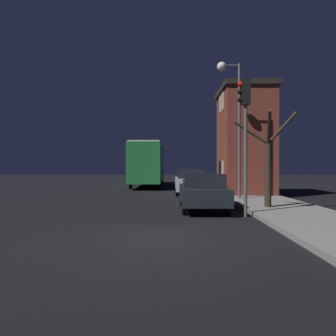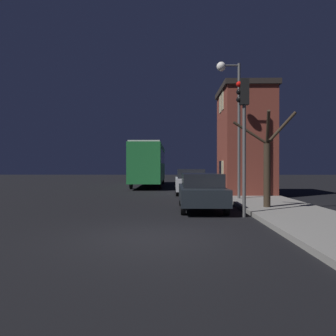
{
  "view_description": "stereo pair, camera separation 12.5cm",
  "coord_description": "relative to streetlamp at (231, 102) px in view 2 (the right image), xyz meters",
  "views": [
    {
      "loc": [
        0.36,
        -8.23,
        1.78
      ],
      "look_at": [
        0.18,
        11.7,
        1.67
      ],
      "focal_mm": 35.0,
      "sensor_mm": 36.0,
      "label": 1
    },
    {
      "loc": [
        0.48,
        -8.22,
        1.78
      ],
      "look_at": [
        0.18,
        11.7,
        1.67
      ],
      "focal_mm": 35.0,
      "sensor_mm": 36.0,
      "label": 2
    }
  ],
  "objects": [
    {
      "name": "streetlamp",
      "position": [
        0.0,
        0.0,
        0.0
      ],
      "size": [
        1.2,
        0.47,
        6.89
      ],
      "color": "#4C4C4C",
      "rests_on": "sidewalk"
    },
    {
      "name": "brick_building",
      "position": [
        1.45,
        3.53,
        -1.63
      ],
      "size": [
        3.07,
        4.45,
        6.43
      ],
      "color": "brown",
      "rests_on": "sidewalk"
    },
    {
      "name": "bare_tree",
      "position": [
        0.79,
        -3.55,
        -3.15
      ],
      "size": [
        2.45,
        1.14,
        3.76
      ],
      "color": "#2D2319",
      "rests_on": "sidewalk"
    },
    {
      "name": "bus",
      "position": [
        -5.07,
        12.58,
        -2.84
      ],
      "size": [
        2.47,
        11.65,
        3.68
      ],
      "color": "#1E6B33",
      "rests_on": "ground"
    },
    {
      "name": "car_mid_lane",
      "position": [
        -1.84,
        4.32,
        -4.21
      ],
      "size": [
        1.85,
        4.72,
        1.6
      ],
      "color": "#B7BABF",
      "rests_on": "ground"
    },
    {
      "name": "traffic_light",
      "position": [
        -0.49,
        -5.11,
        -1.59
      ],
      "size": [
        0.43,
        0.24,
        4.82
      ],
      "color": "#4C4C4C",
      "rests_on": "ground"
    },
    {
      "name": "car_near_lane",
      "position": [
        -1.79,
        -3.23,
        -4.24
      ],
      "size": [
        1.75,
        4.49,
        1.49
      ],
      "color": "black",
      "rests_on": "ground"
    },
    {
      "name": "ground_plane",
      "position": [
        -3.42,
        -8.34,
        -5.02
      ],
      "size": [
        120.0,
        120.0,
        0.0
      ],
      "primitive_type": "plane",
      "color": "black"
    }
  ]
}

